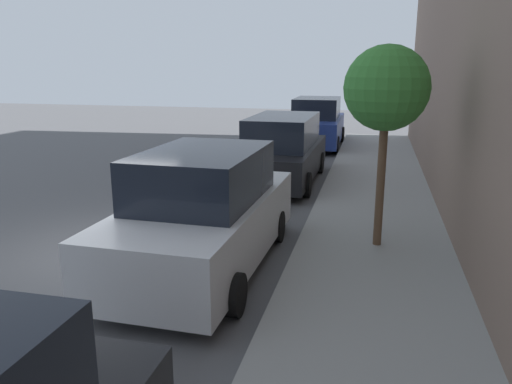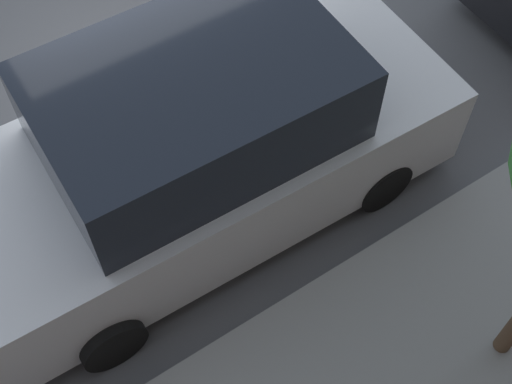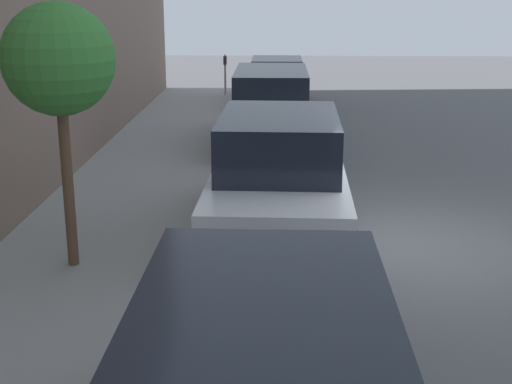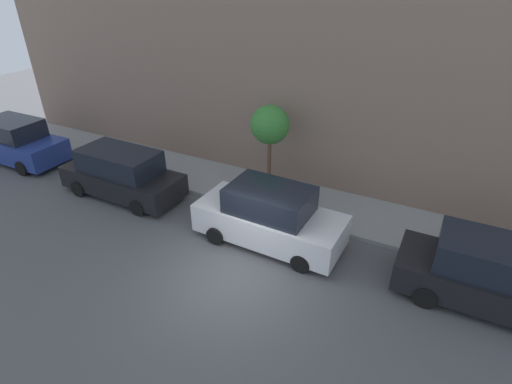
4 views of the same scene
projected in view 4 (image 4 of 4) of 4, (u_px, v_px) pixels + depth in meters
The scene contains 8 objects.
ground_plane at pixel (233, 278), 11.65m from camera, with size 60.00×60.00×0.00m, color #515154.
sidewalk at pixel (297, 200), 15.38m from camera, with size 2.75×32.00×0.15m.
building_facade at pixel (333, 1), 13.86m from camera, with size 2.00×32.00×13.76m.
parked_minivan_second at pixel (497, 277), 10.32m from camera, with size 2.02×4.91×1.90m.
parked_suv_third at pixel (270, 217), 12.78m from camera, with size 2.08×4.85×1.98m.
parked_minivan_fourth at pixel (122, 174), 15.46m from camera, with size 2.02×4.92×1.90m.
parked_suv_fifth at pixel (16, 142), 18.27m from camera, with size 2.08×4.82×1.98m.
street_tree at pixel (270, 125), 14.52m from camera, with size 1.43×1.43×3.48m.
Camera 4 is at (-7.59, -4.71, 7.92)m, focal length 28.00 mm.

